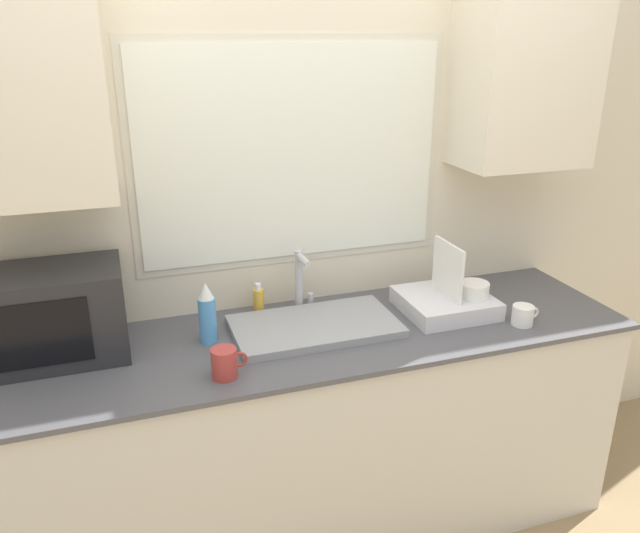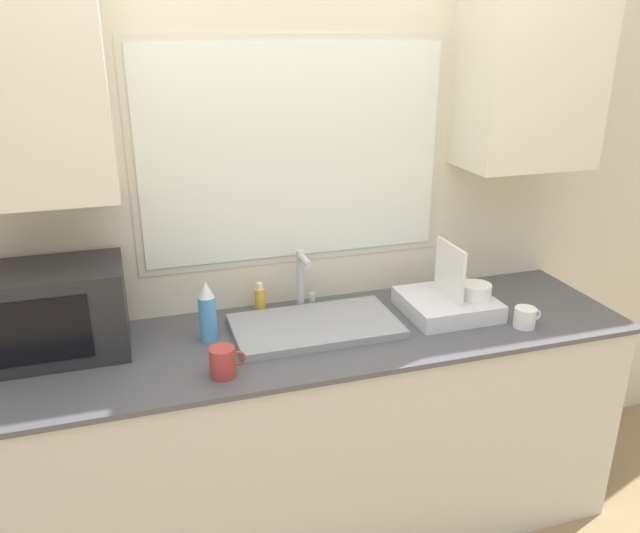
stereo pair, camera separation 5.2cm
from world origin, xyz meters
TOP-DOWN VIEW (x-y plane):
  - countertop at (0.00, 0.32)m, footprint 2.41×0.67m
  - wall_back at (0.00, 0.63)m, footprint 6.00×0.38m
  - sink_basin at (-0.01, 0.35)m, footprint 0.62×0.35m
  - faucet at (-0.00, 0.54)m, footprint 0.08×0.15m
  - microwave at (-0.91, 0.44)m, footprint 0.45×0.31m
  - dish_rack at (0.56, 0.34)m, footprint 0.35×0.33m
  - spray_bottle at (-0.40, 0.39)m, footprint 0.06×0.06m
  - soap_bottle at (-0.17, 0.57)m, footprint 0.04×0.04m
  - mug_near_sink at (-0.39, 0.12)m, footprint 0.12×0.09m
  - mug_by_rack at (0.77, 0.14)m, footprint 0.11×0.08m

SIDE VIEW (x-z plane):
  - countertop at x=0.00m, z-range 0.00..0.90m
  - sink_basin at x=-0.01m, z-range 0.90..0.93m
  - mug_by_rack at x=0.77m, z-range 0.90..0.98m
  - dish_rack at x=0.56m, z-range 0.81..1.10m
  - mug_near_sink at x=-0.39m, z-range 0.90..1.01m
  - soap_bottle at x=-0.17m, z-range 0.89..1.02m
  - spray_bottle at x=-0.40m, z-range 0.90..1.13m
  - faucet at x=0.00m, z-range 0.92..1.17m
  - microwave at x=-0.91m, z-range 0.90..1.22m
  - wall_back at x=0.00m, z-range 0.11..2.71m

